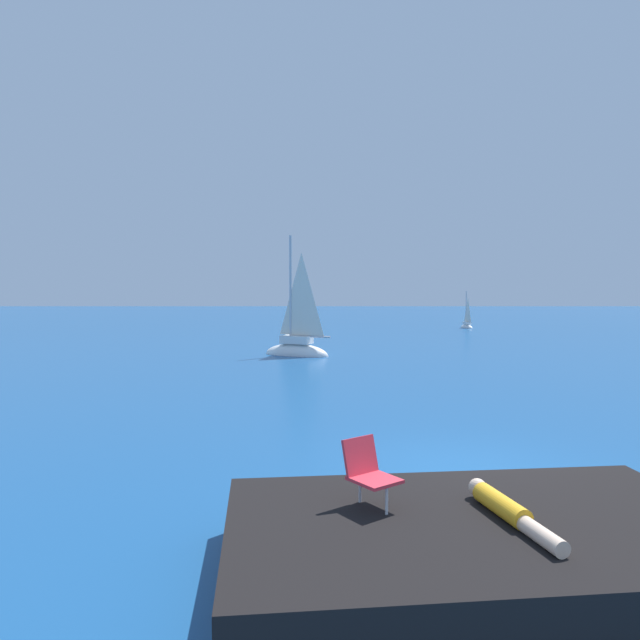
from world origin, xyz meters
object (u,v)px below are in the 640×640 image
(person_sunbather, at_px, (506,510))
(beach_chair, at_px, (367,470))
(sailboat_far, at_px, (465,326))
(sailboat_near, at_px, (296,348))

(person_sunbather, bearing_deg, beach_chair, -119.12)
(sailboat_far, relative_size, beach_chair, 3.92)
(sailboat_near, height_order, person_sunbather, sailboat_near)
(sailboat_near, distance_m, sailboat_far, 21.54)
(person_sunbather, distance_m, beach_chair, 1.63)
(sailboat_far, relative_size, person_sunbather, 1.81)
(beach_chair, bearing_deg, sailboat_far, 127.27)
(sailboat_far, distance_m, beach_chair, 39.79)
(sailboat_near, distance_m, person_sunbather, 21.43)
(sailboat_far, bearing_deg, sailboat_near, 131.89)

